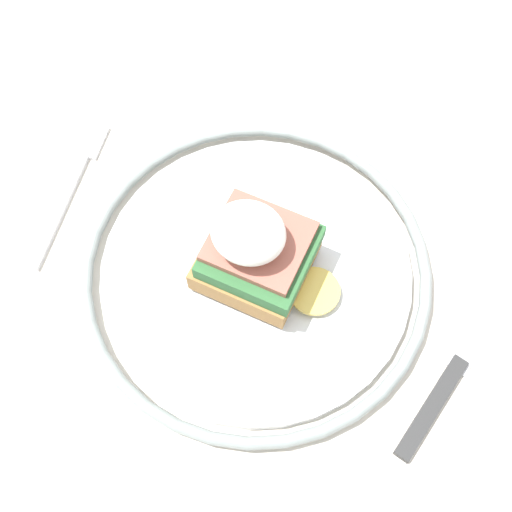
{
  "coord_description": "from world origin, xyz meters",
  "views": [
    {
      "loc": [
        0.06,
        -0.2,
        1.23
      ],
      "look_at": [
        -0.03,
        -0.01,
        0.78
      ],
      "focal_mm": 45.0,
      "sensor_mm": 36.0,
      "label": 1
    }
  ],
  "objects_px": {
    "sandwich": "(256,250)",
    "fork": "(71,185)",
    "plate": "(256,270)",
    "knife": "(452,374)"
  },
  "relations": [
    {
      "from": "sandwich",
      "to": "fork",
      "type": "distance_m",
      "value": 0.19
    },
    {
      "from": "plate",
      "to": "knife",
      "type": "height_order",
      "value": "plate"
    },
    {
      "from": "plate",
      "to": "sandwich",
      "type": "distance_m",
      "value": 0.04
    },
    {
      "from": "fork",
      "to": "knife",
      "type": "xyz_separation_m",
      "value": [
        0.35,
        -0.02,
        0.0
      ]
    },
    {
      "from": "fork",
      "to": "knife",
      "type": "height_order",
      "value": "knife"
    },
    {
      "from": "plate",
      "to": "knife",
      "type": "xyz_separation_m",
      "value": [
        0.17,
        -0.01,
        -0.01
      ]
    },
    {
      "from": "fork",
      "to": "knife",
      "type": "distance_m",
      "value": 0.35
    },
    {
      "from": "plate",
      "to": "knife",
      "type": "bearing_deg",
      "value": -4.59
    },
    {
      "from": "sandwich",
      "to": "plate",
      "type": "bearing_deg",
      "value": 121.37
    },
    {
      "from": "sandwich",
      "to": "knife",
      "type": "height_order",
      "value": "sandwich"
    }
  ]
}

